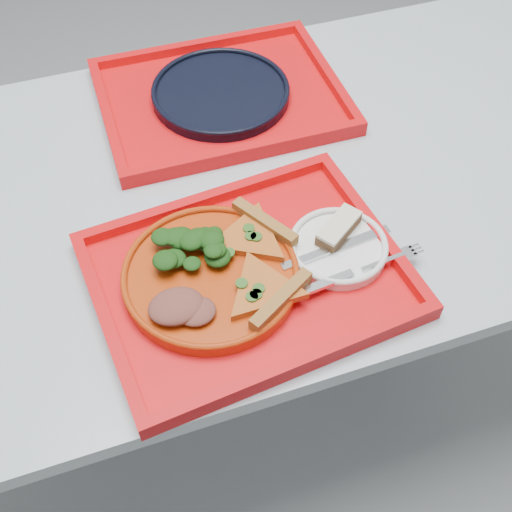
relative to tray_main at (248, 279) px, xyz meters
name	(u,v)px	position (x,y,z in m)	size (l,w,h in m)	color
ground	(239,384)	(0.04, 0.21, -0.76)	(10.00, 10.00, 0.00)	gray
table	(231,211)	(0.04, 0.21, -0.08)	(1.60, 0.80, 0.75)	#A9B5BE
tray_main	(248,279)	(0.00, 0.00, 0.00)	(0.45, 0.35, 0.01)	red
tray_far	(221,100)	(0.09, 0.42, 0.00)	(0.45, 0.35, 0.01)	red
dinner_plate	(211,277)	(-0.05, 0.01, 0.02)	(0.26, 0.26, 0.02)	#AC310B
side_plate	(338,249)	(0.14, 0.00, 0.01)	(0.15, 0.15, 0.01)	white
navy_plate	(221,94)	(0.09, 0.42, 0.01)	(0.26, 0.26, 0.02)	black
pizza_slice_a	(263,287)	(0.01, -0.05, 0.03)	(0.14, 0.12, 0.02)	#C38120
pizza_slice_b	(250,235)	(0.02, 0.05, 0.03)	(0.14, 0.12, 0.02)	#C38120
salad_heap	(191,243)	(-0.07, 0.06, 0.05)	(0.10, 0.09, 0.05)	black
meat_portion	(176,306)	(-0.12, -0.04, 0.04)	(0.08, 0.06, 0.02)	brown
dessert_bar	(339,228)	(0.15, 0.02, 0.03)	(0.09, 0.07, 0.02)	#4C2A19
knife	(337,247)	(0.14, 0.00, 0.02)	(0.18, 0.02, 0.01)	silver
fork	(361,270)	(0.16, -0.06, 0.02)	(0.18, 0.02, 0.01)	silver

